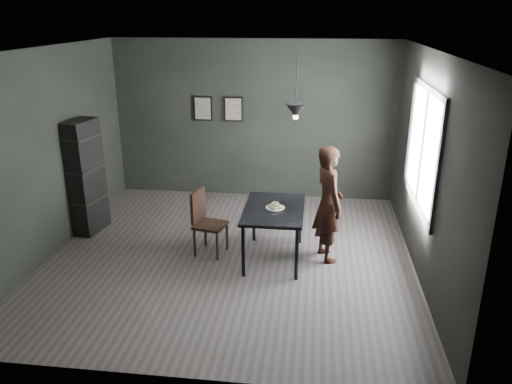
# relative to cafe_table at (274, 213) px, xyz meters

# --- Properties ---
(ground) EXTENTS (5.00, 5.00, 0.00)m
(ground) POSITION_rel_cafe_table_xyz_m (-0.60, 0.00, -0.67)
(ground) COLOR #373230
(ground) RESTS_ON ground
(back_wall) EXTENTS (5.00, 0.10, 2.80)m
(back_wall) POSITION_rel_cafe_table_xyz_m (-0.60, 2.50, 0.73)
(back_wall) COLOR black
(back_wall) RESTS_ON ground
(ceiling) EXTENTS (5.00, 5.00, 0.02)m
(ceiling) POSITION_rel_cafe_table_xyz_m (-0.60, 0.00, 2.13)
(ceiling) COLOR silver
(ceiling) RESTS_ON ground
(window_assembly) EXTENTS (0.04, 1.96, 1.56)m
(window_assembly) POSITION_rel_cafe_table_xyz_m (1.87, 0.20, 0.93)
(window_assembly) COLOR white
(window_assembly) RESTS_ON ground
(cafe_table) EXTENTS (0.80, 1.20, 0.75)m
(cafe_table) POSITION_rel_cafe_table_xyz_m (0.00, 0.00, 0.00)
(cafe_table) COLOR black
(cafe_table) RESTS_ON ground
(white_plate) EXTENTS (0.23, 0.23, 0.01)m
(white_plate) POSITION_rel_cafe_table_xyz_m (0.02, -0.02, 0.08)
(white_plate) COLOR white
(white_plate) RESTS_ON cafe_table
(donut_pile) EXTENTS (0.19, 0.19, 0.08)m
(donut_pile) POSITION_rel_cafe_table_xyz_m (0.02, -0.02, 0.12)
(donut_pile) COLOR beige
(donut_pile) RESTS_ON white_plate
(woman) EXTENTS (0.57, 0.69, 1.61)m
(woman) POSITION_rel_cafe_table_xyz_m (0.72, 0.11, 0.13)
(woman) COLOR black
(woman) RESTS_ON ground
(wood_chair) EXTENTS (0.48, 0.48, 0.92)m
(wood_chair) POSITION_rel_cafe_table_xyz_m (-0.97, 0.07, -0.15)
(wood_chair) COLOR black
(wood_chair) RESTS_ON ground
(shelf_unit) EXTENTS (0.42, 0.63, 1.74)m
(shelf_unit) POSITION_rel_cafe_table_xyz_m (-2.92, 0.60, 0.20)
(shelf_unit) COLOR black
(shelf_unit) RESTS_ON ground
(pendant_lamp) EXTENTS (0.28, 0.28, 0.86)m
(pendant_lamp) POSITION_rel_cafe_table_xyz_m (0.25, 0.10, 1.38)
(pendant_lamp) COLOR black
(pendant_lamp) RESTS_ON ground
(framed_print_left) EXTENTS (0.34, 0.04, 0.44)m
(framed_print_left) POSITION_rel_cafe_table_xyz_m (-1.50, 2.47, 0.93)
(framed_print_left) COLOR black
(framed_print_left) RESTS_ON ground
(framed_print_right) EXTENTS (0.34, 0.04, 0.44)m
(framed_print_right) POSITION_rel_cafe_table_xyz_m (-0.95, 2.47, 0.93)
(framed_print_right) COLOR black
(framed_print_right) RESTS_ON ground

